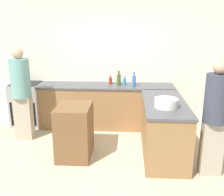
# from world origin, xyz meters

# --- Properties ---
(ground_plane) EXTENTS (14.00, 14.00, 0.00)m
(ground_plane) POSITION_xyz_m (0.00, 0.00, 0.00)
(ground_plane) COLOR beige
(wall_back) EXTENTS (8.00, 0.06, 2.70)m
(wall_back) POSITION_xyz_m (0.00, 2.05, 1.35)
(wall_back) COLOR silver
(wall_back) RESTS_ON ground_plane
(counter_back) EXTENTS (2.81, 0.67, 0.91)m
(counter_back) POSITION_xyz_m (0.00, 1.70, 0.46)
(counter_back) COLOR olive
(counter_back) RESTS_ON ground_plane
(counter_peninsula) EXTENTS (0.69, 1.67, 0.91)m
(counter_peninsula) POSITION_xyz_m (1.06, 0.56, 0.46)
(counter_peninsula) COLOR olive
(counter_peninsula) RESTS_ON ground_plane
(range_oven) EXTENTS (0.63, 0.59, 0.92)m
(range_oven) POSITION_xyz_m (-1.73, 1.73, 0.46)
(range_oven) COLOR #99999E
(range_oven) RESTS_ON ground_plane
(island_table) EXTENTS (0.54, 0.70, 0.88)m
(island_table) POSITION_xyz_m (-0.41, 0.35, 0.44)
(island_table) COLOR brown
(island_table) RESTS_ON ground_plane
(mixing_bowl) EXTENTS (0.36, 0.36, 0.14)m
(mixing_bowl) POSITION_xyz_m (1.05, 0.27, 0.98)
(mixing_bowl) COLOR white
(mixing_bowl) RESTS_ON counter_peninsula
(water_bottle_blue) EXTENTS (0.07, 0.07, 0.29)m
(water_bottle_blue) POSITION_xyz_m (0.58, 1.63, 1.03)
(water_bottle_blue) COLOR #386BB7
(water_bottle_blue) RESTS_ON counter_back
(olive_oil_bottle) EXTENTS (0.08, 0.08, 0.31)m
(olive_oil_bottle) POSITION_xyz_m (0.26, 1.71, 1.03)
(olive_oil_bottle) COLOR #475B1E
(olive_oil_bottle) RESTS_ON counter_back
(dish_soap_bottle) EXTENTS (0.07, 0.07, 0.18)m
(dish_soap_bottle) POSITION_xyz_m (0.38, 1.74, 0.98)
(dish_soap_bottle) COLOR #338CBF
(dish_soap_bottle) RESTS_ON counter_back
(hot_sauce_bottle) EXTENTS (0.07, 0.07, 0.18)m
(hot_sauce_bottle) POSITION_xyz_m (0.08, 1.80, 0.98)
(hot_sauce_bottle) COLOR red
(hot_sauce_bottle) RESTS_ON counter_back
(person_by_range) EXTENTS (0.36, 0.36, 1.74)m
(person_by_range) POSITION_xyz_m (-1.51, 0.97, 0.94)
(person_by_range) COLOR #ADA38E
(person_by_range) RESTS_ON ground_plane
(person_at_peninsula) EXTENTS (0.34, 0.34, 1.69)m
(person_at_peninsula) POSITION_xyz_m (1.68, -0.07, 0.92)
(person_at_peninsula) COLOR #ADA38E
(person_at_peninsula) RESTS_ON ground_plane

